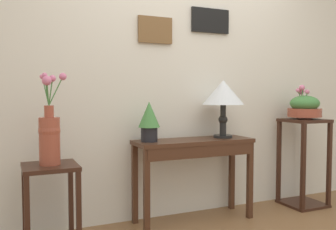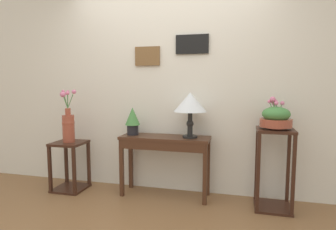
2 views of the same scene
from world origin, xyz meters
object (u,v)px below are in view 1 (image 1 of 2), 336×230
flower_vase_tall_left (50,133)px  pedestal_stand_right (303,162)px  planter_bowl_wide_right (304,107)px  console_table (195,153)px  table_lamp (223,95)px  potted_plant_on_console (149,119)px  pedestal_stand_left (51,207)px

flower_vase_tall_left → pedestal_stand_right: bearing=1.5°
pedestal_stand_right → planter_bowl_wide_right: 0.56m
console_table → pedestal_stand_right: (1.22, -0.03, -0.17)m
console_table → flower_vase_tall_left: 1.25m
pedestal_stand_right → flower_vase_tall_left: bearing=-178.5°
table_lamp → console_table: bearing=-175.9°
potted_plant_on_console → pedestal_stand_left: size_ratio=0.54×
pedestal_stand_right → planter_bowl_wide_right: (-0.00, 0.00, 0.56)m
console_table → table_lamp: size_ratio=2.03×
pedestal_stand_left → planter_bowl_wide_right: bearing=1.5°
console_table → planter_bowl_wide_right: (1.22, -0.03, 0.39)m
potted_plant_on_console → pedestal_stand_left: (-0.81, -0.12, -0.60)m
table_lamp → potted_plant_on_console: 0.74m
table_lamp → potted_plant_on_console: table_lamp is taller
console_table → pedestal_stand_left: console_table is taller
pedestal_stand_left → pedestal_stand_right: (2.44, 0.06, 0.13)m
table_lamp → planter_bowl_wide_right: size_ratio=1.54×
potted_plant_on_console → flower_vase_tall_left: size_ratio=0.51×
flower_vase_tall_left → pedestal_stand_right: (2.44, 0.06, -0.41)m
pedestal_stand_left → flower_vase_tall_left: (0.00, -0.00, 0.53)m
potted_plant_on_console → planter_bowl_wide_right: planter_bowl_wide_right is taller
console_table → planter_bowl_wide_right: 1.28m
table_lamp → planter_bowl_wide_right: (0.92, -0.05, -0.12)m
pedestal_stand_left → pedestal_stand_right: pedestal_stand_right is taller
console_table → planter_bowl_wide_right: size_ratio=3.12×
potted_plant_on_console → planter_bowl_wide_right: (1.63, -0.06, 0.08)m
pedestal_stand_right → table_lamp: bearing=177.0°
table_lamp → pedestal_stand_left: 1.73m
console_table → flower_vase_tall_left: (-1.22, -0.09, 0.24)m
table_lamp → planter_bowl_wide_right: bearing=-3.0°
flower_vase_tall_left → pedestal_stand_right: size_ratio=0.75×
table_lamp → pedestal_stand_right: size_ratio=0.60×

